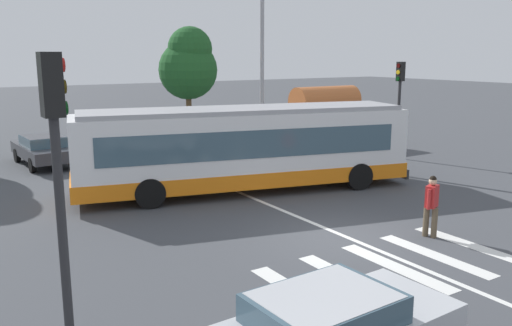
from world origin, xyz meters
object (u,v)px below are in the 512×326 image
twin_arm_street_lamp (262,37)px  background_tree_right (189,64)px  pedestrian_crossing_street (431,203)px  traffic_light_far_corner (399,94)px  city_transit_bus (245,148)px  parked_car_champagne (205,136)px  parked_car_white (102,145)px  traffic_light_near_corner (58,168)px  parked_car_charcoal (43,148)px  parked_car_blue (159,139)px  bus_stop_shelter (325,102)px  parked_car_silver (247,130)px

twin_arm_street_lamp → background_tree_right: 9.66m
pedestrian_crossing_street → traffic_light_far_corner: 11.69m
city_transit_bus → parked_car_champagne: (2.71, 8.38, -0.82)m
pedestrian_crossing_street → background_tree_right: (3.53, 22.33, 3.36)m
parked_car_white → traffic_light_near_corner: bearing=-108.4°
parked_car_charcoal → parked_car_champagne: bearing=-3.7°
traffic_light_far_corner → background_tree_right: bearing=107.1°
traffic_light_near_corner → twin_arm_street_lamp: (12.78, 14.12, 2.45)m
parked_car_blue → traffic_light_near_corner: traffic_light_near_corner is taller
bus_stop_shelter → background_tree_right: (-3.63, 9.25, 1.91)m
parked_car_blue → background_tree_right: 9.12m
pedestrian_crossing_street → twin_arm_street_lamp: bearing=77.2°
bus_stop_shelter → parked_car_blue: bearing=163.9°
parked_car_blue → parked_car_silver: same height
parked_car_charcoal → background_tree_right: 12.70m
traffic_light_near_corner → city_transit_bus: bearing=45.3°
city_transit_bus → twin_arm_street_lamp: 8.43m
parked_car_champagne → background_tree_right: background_tree_right is taller
parked_car_silver → parked_car_champagne: bearing=-168.7°
pedestrian_crossing_street → parked_car_white: (-4.30, 15.48, -0.20)m
city_transit_bus → background_tree_right: size_ratio=1.86×
parked_car_silver → twin_arm_street_lamp: (-1.13, -3.20, 4.99)m
traffic_light_far_corner → parked_car_champagne: bearing=133.9°
twin_arm_street_lamp → city_transit_bus: bearing=-128.1°
parked_car_white → traffic_light_near_corner: traffic_light_near_corner is taller
parked_car_champagne → bus_stop_shelter: 6.71m
city_transit_bus → background_tree_right: 16.38m
parked_car_charcoal → traffic_light_far_corner: bearing=-27.1°
parked_car_charcoal → parked_car_white: same height
parked_car_silver → background_tree_right: bearing=94.5°
parked_car_champagne → parked_car_silver: same height
background_tree_right → parked_car_blue: bearing=-126.1°
city_transit_bus → parked_car_silver: 10.63m
city_transit_bus → parked_car_champagne: 8.84m
parked_car_blue → bus_stop_shelter: bearing=-16.1°
traffic_light_far_corner → twin_arm_street_lamp: (-4.91, 4.35, 2.67)m
parked_car_charcoal → parked_car_white: size_ratio=0.99×
parked_car_champagne → twin_arm_street_lamp: (1.81, -2.61, 4.99)m
parked_car_white → parked_car_silver: size_ratio=1.01×
traffic_light_near_corner → twin_arm_street_lamp: size_ratio=0.52×
parked_car_champagne → parked_car_white: bearing=179.3°
parked_car_white → background_tree_right: (7.83, 6.86, 3.56)m
parked_car_silver → bus_stop_shelter: (3.13, -2.92, 1.65)m
parked_car_charcoal → traffic_light_far_corner: 16.61m
background_tree_right → traffic_light_near_corner: bearing=-119.5°
parked_car_charcoal → background_tree_right: (10.37, 6.41, 3.56)m
pedestrian_crossing_street → traffic_light_near_corner: traffic_light_near_corner is taller
traffic_light_near_corner → bus_stop_shelter: traffic_light_near_corner is taller
city_transit_bus → parked_car_blue: 8.56m
traffic_light_near_corner → traffic_light_far_corner: traffic_light_near_corner is taller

